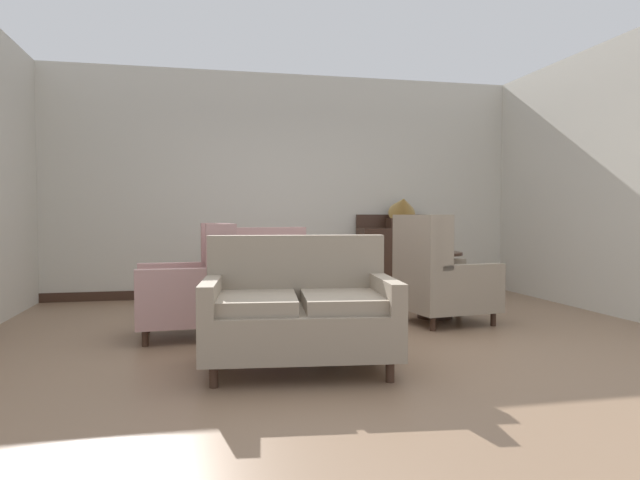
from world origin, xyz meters
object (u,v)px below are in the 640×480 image
Objects in this scene: armchair_foreground_right at (439,279)px; sideboard at (396,257)px; side_table at (435,278)px; gramophone at (402,208)px; coffee_table at (328,295)px; porcelain_vase at (328,273)px; armchair_near_sideboard at (261,276)px; settee at (299,313)px; armchair_far_left at (194,289)px.

sideboard reaches higher than armchair_foreground_right.
gramophone is (0.25, 1.69, 0.77)m from side_table.
coffee_table is at bearing -124.60° from gramophone.
coffee_table is 2.93× the size of porcelain_vase.
armchair_foreground_right reaches higher than armchair_near_sideboard.
sideboard is (1.99, 3.46, 0.12)m from settee.
armchair_near_sideboard is 1.76× the size of gramophone.
armchair_far_left is at bearing 127.44° from settee.
coffee_table is 1.58× the size of gramophone.
coffee_table is at bearing -122.68° from sideboard.
side_table is (1.80, -0.77, 0.02)m from armchair_near_sideboard.
porcelain_vase is at bearing -155.08° from side_table.
sideboard reaches higher than armchair_near_sideboard.
armchair_far_left is 0.92× the size of sideboard.
armchair_near_sideboard is 2.38m from gramophone.
gramophone is at bearing -165.89° from armchair_near_sideboard.
coffee_table is at bearing -156.03° from side_table.
settee is at bearing -113.16° from coffee_table.
sideboard reaches higher than armchair_far_left.
armchair_near_sideboard is 0.97× the size of armchair_far_left.
sideboard is 1.97× the size of gramophone.
porcelain_vase reaches higher than side_table.
armchair_far_left is at bearing -142.79° from gramophone.
settee is (-0.46, -1.05, -0.17)m from porcelain_vase.
porcelain_vase is at bearing 77.48° from armchair_far_left.
coffee_table is 1.26m from armchair_foreground_right.
armchair_far_left is 2.45m from armchair_foreground_right.
armchair_near_sideboard is at bearing 156.89° from side_table.
porcelain_vase is 0.43× the size of side_table.
settee reaches higher than porcelain_vase.
side_table is at bearing 146.72° from armchair_near_sideboard.
side_table is at bearing -96.26° from sideboard.
armchair_foreground_right is (1.23, 0.27, 0.09)m from coffee_table.
armchair_far_left is at bearing 172.28° from coffee_table.
armchair_far_left reaches higher than porcelain_vase.
porcelain_vase is at bearing -122.44° from sideboard.
settee is 1.29× the size of sideboard.
armchair_near_sideboard is 0.90× the size of armchair_foreground_right.
armchair_far_left is at bearing -141.09° from sideboard.
settee is 1.40× the size of armchair_far_left.
armchair_foreground_right reaches higher than armchair_far_left.
gramophone is (0.05, -0.09, 0.68)m from sideboard.
coffee_table is 2.83m from sideboard.
coffee_table is 2.90m from gramophone.
armchair_foreground_right reaches higher than settee.
armchair_far_left is (-0.75, 1.25, 0.04)m from settee.
armchair_foreground_right is (1.69, 1.35, 0.06)m from settee.
armchair_far_left reaches higher than coffee_table.
armchair_far_left is at bearing 47.99° from armchair_near_sideboard.
armchair_near_sideboard is at bearing -155.72° from gramophone.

